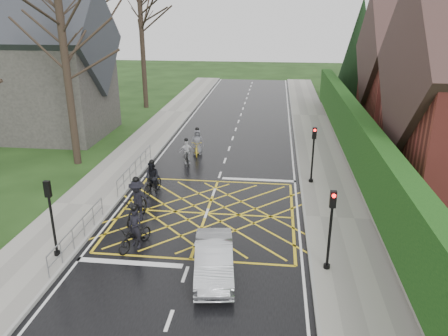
% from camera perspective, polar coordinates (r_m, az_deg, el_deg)
% --- Properties ---
extents(ground, '(120.00, 120.00, 0.00)m').
position_cam_1_polar(ground, '(20.59, -2.30, -5.95)').
color(ground, black).
rests_on(ground, ground).
extents(road, '(9.00, 80.00, 0.01)m').
position_cam_1_polar(road, '(20.59, -2.30, -5.94)').
color(road, black).
rests_on(road, ground).
extents(sidewalk_right, '(3.00, 80.00, 0.15)m').
position_cam_1_polar(sidewalk_right, '(20.56, 14.56, -6.45)').
color(sidewalk_right, gray).
rests_on(sidewalk_right, ground).
extents(sidewalk_left, '(3.00, 80.00, 0.15)m').
position_cam_1_polar(sidewalk_left, '(22.23, -17.82, -4.70)').
color(sidewalk_left, gray).
rests_on(sidewalk_left, ground).
extents(stone_wall, '(0.50, 38.00, 0.70)m').
position_cam_1_polar(stone_wall, '(26.19, 16.82, -0.11)').
color(stone_wall, slate).
rests_on(stone_wall, ground).
extents(hedge, '(0.90, 38.00, 2.80)m').
position_cam_1_polar(hedge, '(25.66, 17.21, 3.56)').
color(hedge, black).
rests_on(hedge, stone_wall).
extents(house_far, '(9.80, 8.80, 10.30)m').
position_cam_1_polar(house_far, '(38.38, 25.06, 11.38)').
color(house_far, maroon).
rests_on(house_far, ground).
extents(conifer, '(4.60, 4.60, 10.00)m').
position_cam_1_polar(conifer, '(45.08, 17.17, 14.25)').
color(conifer, black).
rests_on(conifer, ground).
extents(church, '(8.80, 7.80, 11.00)m').
position_cam_1_polar(church, '(34.69, -22.27, 11.95)').
color(church, '#2D2B28').
rests_on(church, ground).
extents(tree_near, '(9.24, 9.24, 11.44)m').
position_cam_1_polar(tree_near, '(27.04, -20.46, 16.59)').
color(tree_near, black).
rests_on(tree_near, ground).
extents(tree_mid, '(10.08, 10.08, 12.48)m').
position_cam_1_polar(tree_mid, '(34.73, -16.09, 18.82)').
color(tree_mid, black).
rests_on(tree_mid, ground).
extents(tree_far, '(8.40, 8.40, 10.40)m').
position_cam_1_polar(tree_far, '(42.09, -10.74, 17.40)').
color(tree_far, black).
rests_on(tree_far, ground).
extents(railing_south, '(0.05, 5.04, 1.03)m').
position_cam_1_polar(railing_south, '(18.55, -18.54, -7.50)').
color(railing_south, slate).
rests_on(railing_south, ground).
extents(railing_north, '(0.05, 6.04, 1.03)m').
position_cam_1_polar(railing_north, '(24.92, -11.51, 0.40)').
color(railing_north, slate).
rests_on(railing_north, ground).
extents(traffic_light_ne, '(0.24, 0.31, 3.21)m').
position_cam_1_polar(traffic_light_ne, '(23.72, 11.52, 1.61)').
color(traffic_light_ne, black).
rests_on(traffic_light_ne, ground).
extents(traffic_light_se, '(0.24, 0.31, 3.21)m').
position_cam_1_polar(traffic_light_se, '(16.02, 13.68, -8.03)').
color(traffic_light_se, black).
rests_on(traffic_light_se, ground).
extents(traffic_light_sw, '(0.24, 0.31, 3.21)m').
position_cam_1_polar(traffic_light_sw, '(17.58, -21.53, -6.28)').
color(traffic_light_sw, black).
rests_on(traffic_light_sw, ground).
extents(cyclist_rear, '(1.35, 2.00, 1.84)m').
position_cam_1_polar(cyclist_rear, '(17.94, -11.53, -8.45)').
color(cyclist_rear, black).
rests_on(cyclist_rear, ground).
extents(cyclist_back, '(0.95, 1.92, 1.85)m').
position_cam_1_polar(cyclist_back, '(22.72, -9.32, -1.67)').
color(cyclist_back, black).
rests_on(cyclist_back, ground).
extents(cyclist_mid, '(1.31, 2.23, 2.11)m').
position_cam_1_polar(cyclist_mid, '(20.01, -11.27, -4.72)').
color(cyclist_mid, black).
rests_on(cyclist_mid, ground).
extents(cyclist_front, '(1.03, 1.70, 1.65)m').
position_cam_1_polar(cyclist_front, '(26.79, -4.94, 1.75)').
color(cyclist_front, black).
rests_on(cyclist_front, ground).
extents(cyclist_lead, '(0.89, 1.95, 1.83)m').
position_cam_1_polar(cyclist_lead, '(28.48, -3.51, 2.99)').
color(cyclist_lead, '#B59716').
rests_on(cyclist_lead, ground).
extents(car, '(1.85, 3.98, 1.26)m').
position_cam_1_polar(car, '(15.93, -1.32, -11.86)').
color(car, '#ACAEB3').
rests_on(car, ground).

